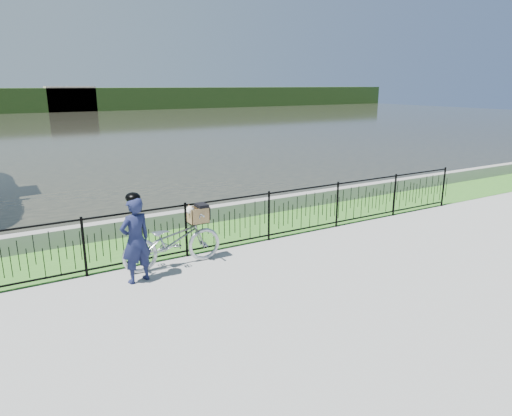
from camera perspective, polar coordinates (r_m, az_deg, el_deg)
ground at (r=8.73m, az=1.62°, el=-8.11°), size 120.00×120.00×0.00m
grass_strip at (r=10.87m, az=-5.70°, el=-3.38°), size 60.00×2.00×0.01m
water at (r=40.15m, az=-24.64°, el=8.91°), size 120.00×120.00×0.00m
quay_wall at (r=11.69m, az=-7.80°, el=-1.11°), size 60.00×0.30×0.40m
fence at (r=9.84m, az=-3.32°, el=-1.84°), size 14.00×0.06×1.15m
far_treeline at (r=66.94m, az=-27.52°, el=11.86°), size 120.00×6.00×3.00m
far_building_right at (r=66.11m, az=-22.16°, el=12.51°), size 6.00×3.00×3.20m
bicycle_rig at (r=9.01m, az=-10.34°, el=-3.98°), size 1.98×0.69×1.20m
cyclist at (r=8.36m, az=-14.83°, el=-3.71°), size 0.65×0.51×1.65m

